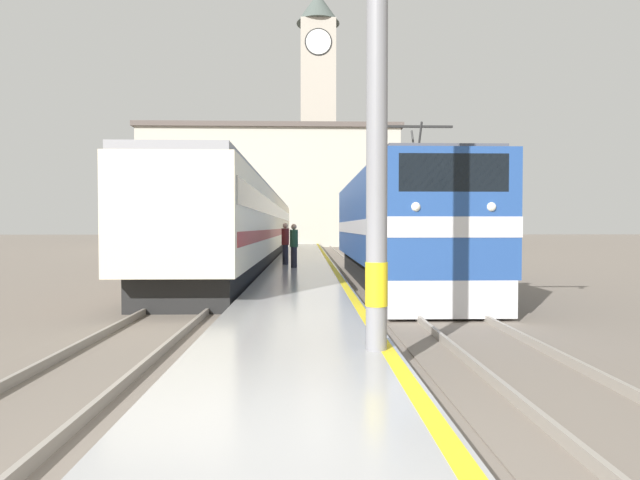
# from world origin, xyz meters

# --- Properties ---
(ground_plane) EXTENTS (200.00, 200.00, 0.00)m
(ground_plane) POSITION_xyz_m (0.00, 30.00, 0.00)
(ground_plane) COLOR #70665B
(platform) EXTENTS (2.89, 140.00, 0.35)m
(platform) POSITION_xyz_m (0.00, 25.00, 0.17)
(platform) COLOR #999999
(platform) RESTS_ON ground
(rail_track_near) EXTENTS (2.84, 140.00, 0.16)m
(rail_track_near) POSITION_xyz_m (3.27, 25.00, 0.03)
(rail_track_near) COLOR #70665B
(rail_track_near) RESTS_ON ground
(rail_track_far) EXTENTS (2.84, 140.00, 0.16)m
(rail_track_far) POSITION_xyz_m (-2.80, 25.00, 0.03)
(rail_track_far) COLOR #70665B
(rail_track_far) RESTS_ON ground
(locomotive_train) EXTENTS (2.92, 14.42, 4.86)m
(locomotive_train) POSITION_xyz_m (3.27, 13.51, 1.99)
(locomotive_train) COLOR black
(locomotive_train) RESTS_ON ground
(passenger_train) EXTENTS (2.92, 34.15, 3.89)m
(passenger_train) POSITION_xyz_m (-2.80, 23.87, 2.10)
(passenger_train) COLOR black
(passenger_train) RESTS_ON ground
(catenary_mast) EXTENTS (2.43, 0.31, 7.79)m
(catenary_mast) POSITION_xyz_m (1.21, 2.80, 4.18)
(catenary_mast) COLOR gray
(catenary_mast) RESTS_ON platform
(person_on_platform) EXTENTS (0.34, 0.34, 1.86)m
(person_on_platform) POSITION_xyz_m (-0.75, 18.30, 1.34)
(person_on_platform) COLOR #23232D
(person_on_platform) RESTS_ON platform
(second_waiting_passenger) EXTENTS (0.34, 0.34, 1.80)m
(second_waiting_passenger) POSITION_xyz_m (-0.32, 16.58, 1.30)
(second_waiting_passenger) COLOR #23232D
(second_waiting_passenger) RESTS_ON platform
(clock_tower) EXTENTS (5.43, 5.43, 31.53)m
(clock_tower) POSITION_xyz_m (1.68, 59.50, 16.68)
(clock_tower) COLOR #ADA393
(clock_tower) RESTS_ON ground
(station_building) EXTENTS (27.05, 8.74, 12.49)m
(station_building) POSITION_xyz_m (-3.57, 49.98, 6.27)
(station_building) COLOR #B7B2A3
(station_building) RESTS_ON ground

